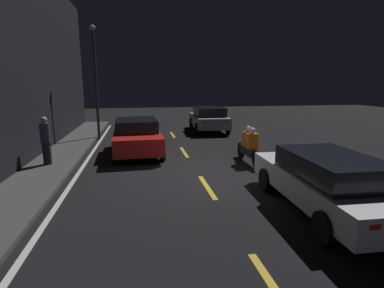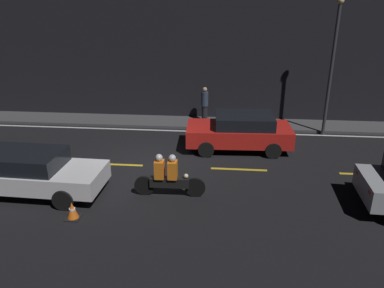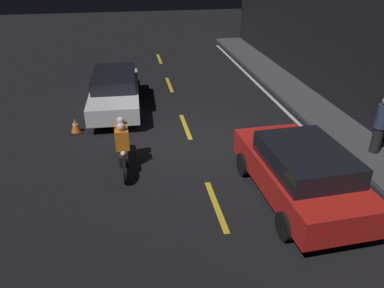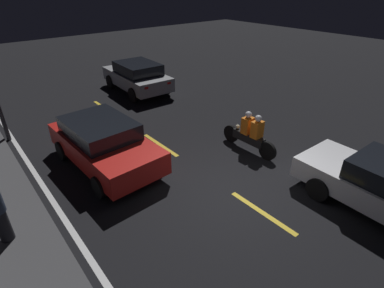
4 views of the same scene
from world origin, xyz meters
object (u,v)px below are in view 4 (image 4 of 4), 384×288
at_px(hatchback_silver, 137,76).
at_px(traffic_cone_near, 342,158).
at_px(motorcycle, 251,134).
at_px(taxi_red, 104,143).

xyz_separation_m(hatchback_silver, traffic_cone_near, (-10.12, -1.27, -0.56)).
height_order(motorcycle, traffic_cone_near, motorcycle).
bearing_deg(taxi_red, hatchback_silver, 138.77).
distance_m(taxi_red, motorcycle, 4.68).
relative_size(motorcycle, traffic_cone_near, 4.42).
height_order(taxi_red, motorcycle, taxi_red).
bearing_deg(motorcycle, taxi_red, 59.71).
distance_m(taxi_red, traffic_cone_near, 7.35).
xyz_separation_m(motorcycle, traffic_cone_near, (-2.43, -1.53, -0.41)).
distance_m(motorcycle, traffic_cone_near, 2.90).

